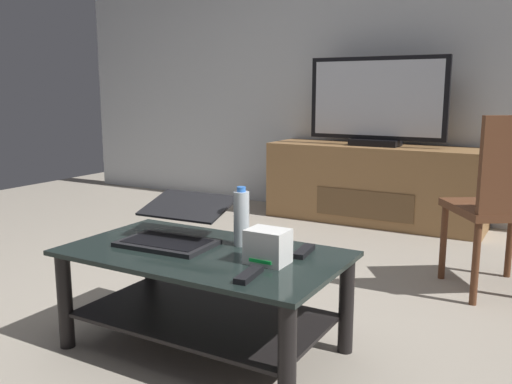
{
  "coord_description": "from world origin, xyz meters",
  "views": [
    {
      "loc": [
        1.28,
        -1.93,
        1.03
      ],
      "look_at": [
        0.03,
        0.26,
        0.56
      ],
      "focal_mm": 38.29,
      "sensor_mm": 36.0,
      "label": 1
    }
  ],
  "objects_px": {
    "coffee_table": "(204,283)",
    "soundbar_remote": "(249,275)",
    "dining_chair": "(507,198)",
    "cell_phone": "(271,246)",
    "laptop": "(176,227)",
    "tv_remote": "(304,251)",
    "television": "(377,103)",
    "router_box": "(268,246)",
    "water_bottle_near": "(241,218)",
    "media_cabinet": "(374,184)"
  },
  "relations": [
    {
      "from": "water_bottle_near",
      "to": "television",
      "type": "bearing_deg",
      "value": 94.49
    },
    {
      "from": "water_bottle_near",
      "to": "cell_phone",
      "type": "bearing_deg",
      "value": 13.11
    },
    {
      "from": "cell_phone",
      "to": "dining_chair",
      "type": "bearing_deg",
      "value": 35.26
    },
    {
      "from": "water_bottle_near",
      "to": "cell_phone",
      "type": "height_order",
      "value": "water_bottle_near"
    },
    {
      "from": "coffee_table",
      "to": "television",
      "type": "distance_m",
      "value": 2.52
    },
    {
      "from": "laptop",
      "to": "soundbar_remote",
      "type": "height_order",
      "value": "laptop"
    },
    {
      "from": "media_cabinet",
      "to": "laptop",
      "type": "height_order",
      "value": "media_cabinet"
    },
    {
      "from": "television",
      "to": "coffee_table",
      "type": "bearing_deg",
      "value": -87.82
    },
    {
      "from": "router_box",
      "to": "water_bottle_near",
      "type": "height_order",
      "value": "water_bottle_near"
    },
    {
      "from": "television",
      "to": "tv_remote",
      "type": "xyz_separation_m",
      "value": [
        0.45,
        -2.27,
        -0.51
      ]
    },
    {
      "from": "media_cabinet",
      "to": "dining_chair",
      "type": "bearing_deg",
      "value": -49.25
    },
    {
      "from": "laptop",
      "to": "cell_phone",
      "type": "height_order",
      "value": "laptop"
    },
    {
      "from": "coffee_table",
      "to": "water_bottle_near",
      "type": "relative_size",
      "value": 4.55
    },
    {
      "from": "media_cabinet",
      "to": "dining_chair",
      "type": "distance_m",
      "value": 1.64
    },
    {
      "from": "router_box",
      "to": "water_bottle_near",
      "type": "relative_size",
      "value": 0.62
    },
    {
      "from": "soundbar_remote",
      "to": "television",
      "type": "bearing_deg",
      "value": 91.72
    },
    {
      "from": "media_cabinet",
      "to": "cell_phone",
      "type": "distance_m",
      "value": 2.31
    },
    {
      "from": "coffee_table",
      "to": "laptop",
      "type": "xyz_separation_m",
      "value": [
        -0.18,
        0.06,
        0.19
      ]
    },
    {
      "from": "cell_phone",
      "to": "soundbar_remote",
      "type": "relative_size",
      "value": 0.88
    },
    {
      "from": "media_cabinet",
      "to": "router_box",
      "type": "bearing_deg",
      "value": -81.13
    },
    {
      "from": "coffee_table",
      "to": "tv_remote",
      "type": "bearing_deg",
      "value": 24.48
    },
    {
      "from": "tv_remote",
      "to": "soundbar_remote",
      "type": "distance_m",
      "value": 0.34
    },
    {
      "from": "dining_chair",
      "to": "soundbar_remote",
      "type": "height_order",
      "value": "dining_chair"
    },
    {
      "from": "dining_chair",
      "to": "coffee_table",
      "type": "bearing_deg",
      "value": -128.31
    },
    {
      "from": "coffee_table",
      "to": "soundbar_remote",
      "type": "relative_size",
      "value": 6.85
    },
    {
      "from": "water_bottle_near",
      "to": "cell_phone",
      "type": "distance_m",
      "value": 0.17
    },
    {
      "from": "coffee_table",
      "to": "television",
      "type": "height_order",
      "value": "television"
    },
    {
      "from": "router_box",
      "to": "tv_remote",
      "type": "xyz_separation_m",
      "value": [
        0.07,
        0.17,
        -0.05
      ]
    },
    {
      "from": "coffee_table",
      "to": "soundbar_remote",
      "type": "xyz_separation_m",
      "value": [
        0.31,
        -0.18,
        0.14
      ]
    },
    {
      "from": "media_cabinet",
      "to": "water_bottle_near",
      "type": "distance_m",
      "value": 2.33
    },
    {
      "from": "laptop",
      "to": "cell_phone",
      "type": "xyz_separation_m",
      "value": [
        0.39,
        0.12,
        -0.06
      ]
    },
    {
      "from": "media_cabinet",
      "to": "tv_remote",
      "type": "distance_m",
      "value": 2.34
    },
    {
      "from": "cell_phone",
      "to": "tv_remote",
      "type": "distance_m",
      "value": 0.15
    },
    {
      "from": "water_bottle_near",
      "to": "coffee_table",
      "type": "bearing_deg",
      "value": -120.82
    },
    {
      "from": "router_box",
      "to": "television",
      "type": "bearing_deg",
      "value": 98.95
    },
    {
      "from": "soundbar_remote",
      "to": "water_bottle_near",
      "type": "bearing_deg",
      "value": 117.81
    },
    {
      "from": "coffee_table",
      "to": "media_cabinet",
      "type": "relative_size",
      "value": 0.65
    },
    {
      "from": "laptop",
      "to": "cell_phone",
      "type": "distance_m",
      "value": 0.41
    },
    {
      "from": "dining_chair",
      "to": "cell_phone",
      "type": "xyz_separation_m",
      "value": [
        -0.76,
        -1.05,
        -0.09
      ]
    },
    {
      "from": "water_bottle_near",
      "to": "tv_remote",
      "type": "height_order",
      "value": "water_bottle_near"
    },
    {
      "from": "laptop",
      "to": "tv_remote",
      "type": "relative_size",
      "value": 2.59
    },
    {
      "from": "router_box",
      "to": "cell_phone",
      "type": "distance_m",
      "value": 0.21
    },
    {
      "from": "router_box",
      "to": "tv_remote",
      "type": "distance_m",
      "value": 0.19
    },
    {
      "from": "soundbar_remote",
      "to": "router_box",
      "type": "bearing_deg",
      "value": 89.66
    },
    {
      "from": "soundbar_remote",
      "to": "media_cabinet",
      "type": "bearing_deg",
      "value": 91.65
    },
    {
      "from": "dining_chair",
      "to": "laptop",
      "type": "height_order",
      "value": "dining_chair"
    },
    {
      "from": "dining_chair",
      "to": "cell_phone",
      "type": "relative_size",
      "value": 6.56
    },
    {
      "from": "media_cabinet",
      "to": "soundbar_remote",
      "type": "height_order",
      "value": "media_cabinet"
    },
    {
      "from": "dining_chair",
      "to": "water_bottle_near",
      "type": "height_order",
      "value": "dining_chair"
    },
    {
      "from": "tv_remote",
      "to": "soundbar_remote",
      "type": "height_order",
      "value": "same"
    }
  ]
}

